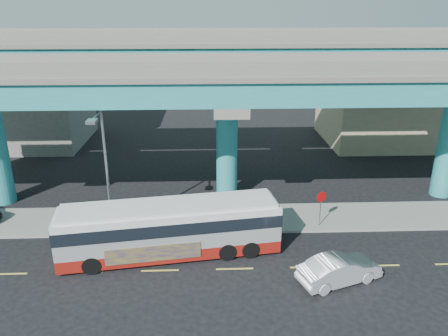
{
  "coord_description": "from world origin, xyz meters",
  "views": [
    {
      "loc": [
        -1.37,
        -20.36,
        13.24
      ],
      "look_at": [
        -0.4,
        4.0,
        4.21
      ],
      "focal_mm": 35.0,
      "sensor_mm": 36.0,
      "label": 1
    }
  ],
  "objects_px": {
    "sedan": "(339,270)",
    "stop_sign": "(321,202)",
    "street_lamp": "(103,157)",
    "transit_bus": "(170,227)"
  },
  "relations": [
    {
      "from": "stop_sign",
      "to": "street_lamp",
      "type": "bearing_deg",
      "value": -175.72
    },
    {
      "from": "sedan",
      "to": "stop_sign",
      "type": "bearing_deg",
      "value": -24.19
    },
    {
      "from": "sedan",
      "to": "stop_sign",
      "type": "xyz_separation_m",
      "value": [
        0.44,
        5.85,
        1.1
      ]
    },
    {
      "from": "street_lamp",
      "to": "stop_sign",
      "type": "bearing_deg",
      "value": 3.26
    },
    {
      "from": "street_lamp",
      "to": "stop_sign",
      "type": "distance_m",
      "value": 13.46
    },
    {
      "from": "sedan",
      "to": "street_lamp",
      "type": "bearing_deg",
      "value": 48.03
    },
    {
      "from": "transit_bus",
      "to": "sedan",
      "type": "relative_size",
      "value": 2.68
    },
    {
      "from": "street_lamp",
      "to": "sedan",
      "type": "bearing_deg",
      "value": -22.1
    },
    {
      "from": "sedan",
      "to": "stop_sign",
      "type": "height_order",
      "value": "stop_sign"
    },
    {
      "from": "transit_bus",
      "to": "stop_sign",
      "type": "xyz_separation_m",
      "value": [
        9.17,
        2.84,
        0.1
      ]
    }
  ]
}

